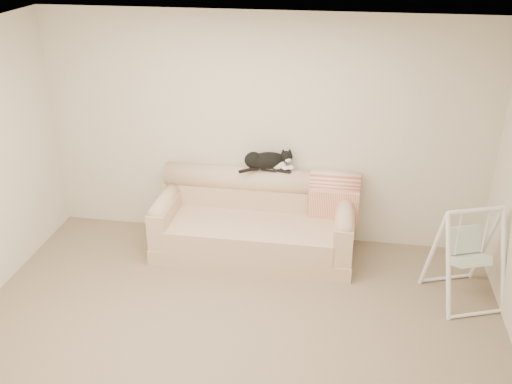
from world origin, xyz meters
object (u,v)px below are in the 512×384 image
sofa (255,222)px  tuxedo_cat (267,160)px  baby_swing (467,254)px  remote_a (269,170)px  remote_b (284,171)px

sofa → tuxedo_cat: tuxedo_cat is taller
sofa → baby_swing: bearing=-14.5°
sofa → remote_a: 0.61m
remote_a → baby_swing: baby_swing is taller
sofa → remote_b: bearing=37.0°
tuxedo_cat → baby_swing: 2.29m
tuxedo_cat → sofa: bearing=-112.6°
remote_b → baby_swing: (1.90, -0.78, -0.40)m
sofa → tuxedo_cat: 0.71m
baby_swing → remote_b: bearing=157.6°
remote_a → baby_swing: 2.25m
sofa → baby_swing: (2.18, -0.57, 0.15)m
remote_a → tuxedo_cat: bearing=152.9°
remote_b → tuxedo_cat: 0.22m
baby_swing → tuxedo_cat: bearing=159.0°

